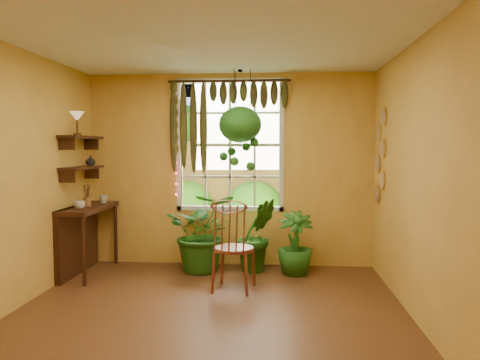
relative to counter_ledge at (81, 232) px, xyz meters
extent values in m
plane|color=#5C311A|center=(1.91, -1.60, -0.55)|extent=(4.50, 4.50, 0.00)
plane|color=white|center=(1.91, -1.60, 2.15)|extent=(4.50, 4.50, 0.00)
plane|color=#E4B34E|center=(1.91, 0.65, 0.80)|extent=(4.00, 0.00, 4.00)
plane|color=#E4B34E|center=(-0.09, -1.60, 0.80)|extent=(0.00, 4.50, 4.50)
plane|color=#E4B34E|center=(3.91, -1.60, 0.80)|extent=(0.00, 4.50, 4.50)
cube|color=white|center=(1.91, 0.68, 1.15)|extent=(1.52, 0.10, 1.86)
cube|color=white|center=(1.91, 0.71, 1.15)|extent=(1.38, 0.01, 1.78)
cylinder|color=#3C1C10|center=(1.91, 0.57, 2.03)|extent=(1.70, 0.04, 0.04)
cube|color=#3C1C10|center=(0.11, 0.00, 0.32)|extent=(0.40, 1.20, 0.06)
cube|color=#3C1C10|center=(-0.05, 0.00, -0.10)|extent=(0.08, 1.18, 0.90)
cylinder|color=#3C1C10|center=(0.27, -0.55, -0.12)|extent=(0.05, 0.05, 0.86)
cylinder|color=#3C1C10|center=(0.27, 0.55, -0.12)|extent=(0.05, 0.05, 0.86)
cube|color=#3C1C10|center=(0.03, 0.00, 0.85)|extent=(0.25, 0.90, 0.04)
cube|color=#3C1C10|center=(0.03, 0.00, 1.25)|extent=(0.25, 0.90, 0.04)
cube|color=#275919|center=(1.91, 5.65, -0.57)|extent=(14.00, 10.00, 0.04)
cube|color=olive|center=(1.91, 3.85, 0.35)|extent=(12.00, 0.10, 1.80)
plane|color=#7EA2D3|center=(1.91, 7.45, 1.00)|extent=(12.00, 0.00, 12.00)
cylinder|color=maroon|center=(2.08, -0.54, -0.07)|extent=(0.53, 0.53, 0.04)
torus|color=maroon|center=(2.05, -0.74, 0.46)|extent=(0.44, 0.11, 0.44)
imported|color=#1C4612|center=(1.60, 0.23, -0.02)|extent=(1.06, 0.95, 1.06)
imported|color=#1C4612|center=(2.31, 0.30, -0.06)|extent=(0.68, 0.63, 0.99)
imported|color=#1C4612|center=(2.82, 0.18, -0.14)|extent=(0.54, 0.54, 0.83)
ellipsoid|color=black|center=(2.08, 0.35, 1.33)|extent=(0.34, 0.34, 0.20)
ellipsoid|color=#1C4612|center=(2.08, 0.35, 1.42)|extent=(0.57, 0.57, 0.49)
imported|color=silver|center=(0.13, -0.32, 0.40)|extent=(0.16, 0.16, 0.10)
imported|color=beige|center=(0.19, 0.32, 0.40)|extent=(0.12, 0.12, 0.11)
cylinder|color=brown|center=(0.11, -0.04, 0.41)|extent=(0.10, 0.10, 0.12)
imported|color=#B2AD99|center=(0.04, 0.26, 0.93)|extent=(0.16, 0.16, 0.14)
cylinder|color=brown|center=(0.05, -0.15, 1.28)|extent=(0.10, 0.10, 0.03)
cylinder|color=brown|center=(0.05, -0.15, 1.38)|extent=(0.02, 0.02, 0.18)
cone|color=slate|center=(0.05, -0.15, 1.51)|extent=(0.18, 0.18, 0.12)
camera|label=1|loc=(2.60, -5.91, 1.12)|focal=35.00mm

